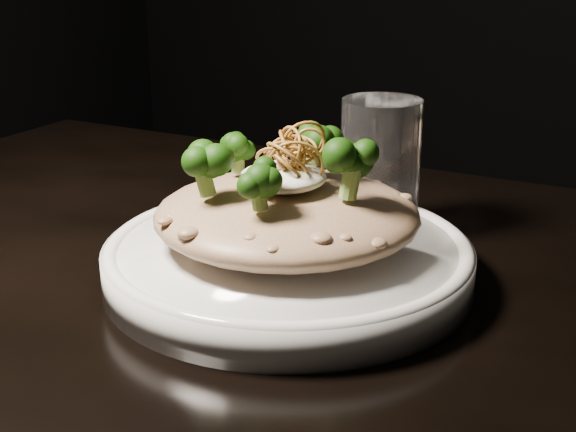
# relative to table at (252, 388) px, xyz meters

# --- Properties ---
(table) EXTENTS (1.10, 0.80, 0.75)m
(table) POSITION_rel_table_xyz_m (0.00, 0.00, 0.00)
(table) COLOR black
(table) RESTS_ON ground
(plate) EXTENTS (0.30, 0.30, 0.03)m
(plate) POSITION_rel_table_xyz_m (0.01, 0.04, 0.10)
(plate) COLOR silver
(plate) RESTS_ON table
(risotto) EXTENTS (0.21, 0.21, 0.05)m
(risotto) POSITION_rel_table_xyz_m (0.01, 0.05, 0.14)
(risotto) COLOR brown
(risotto) RESTS_ON plate
(broccoli) EXTENTS (0.14, 0.14, 0.05)m
(broccoli) POSITION_rel_table_xyz_m (0.01, 0.04, 0.19)
(broccoli) COLOR black
(broccoli) RESTS_ON risotto
(cheese) EXTENTS (0.07, 0.07, 0.02)m
(cheese) POSITION_rel_table_xyz_m (0.01, 0.04, 0.17)
(cheese) COLOR white
(cheese) RESTS_ON risotto
(shallots) EXTENTS (0.06, 0.06, 0.04)m
(shallots) POSITION_rel_table_xyz_m (0.02, 0.04, 0.20)
(shallots) COLOR brown
(shallots) RESTS_ON cheese
(drinking_glass) EXTENTS (0.09, 0.09, 0.13)m
(drinking_glass) POSITION_rel_table_xyz_m (0.04, 0.17, 0.15)
(drinking_glass) COLOR white
(drinking_glass) RESTS_ON table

